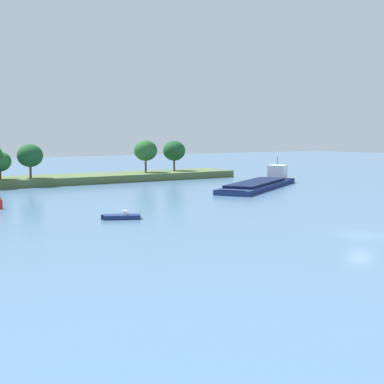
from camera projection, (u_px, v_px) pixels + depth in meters
ground_plane at (360, 235)px, 53.52m from camera, size 400.00×400.00×0.00m
treeline_island at (53, 173)px, 108.72m from camera, size 87.26×11.89×8.85m
fishing_skiff at (122, 217)px, 63.72m from camera, size 4.69×3.45×1.02m
cargo_barge at (260, 183)px, 101.22m from camera, size 28.22×21.05×5.50m
channel_buoy_red at (0, 203)px, 72.25m from camera, size 0.70×0.70×1.90m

